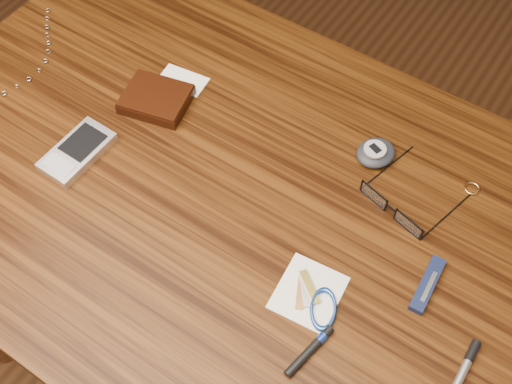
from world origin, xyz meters
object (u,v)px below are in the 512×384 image
notepad_keys (316,301)px  pocket_knife (427,285)px  desk (215,216)px  silver_pen (459,381)px  pedometer (376,153)px  pda_phone (77,152)px  eyeglasses (394,207)px  wallet_and_card (157,99)px

notepad_keys → pocket_knife: pocket_knife is taller
desk → silver_pen: 0.44m
pedometer → desk: bearing=-136.4°
pocket_knife → pda_phone: bearing=-169.9°
pocket_knife → silver_pen: bearing=-47.6°
eyeglasses → pocket_knife: eyeglasses is taller
wallet_and_card → silver_pen: wallet_and_card is taller
pocket_knife → eyeglasses: bearing=138.9°
desk → pedometer: size_ratio=13.29×
pedometer → pocket_knife: (0.16, -0.15, -0.01)m
desk → notepad_keys: size_ratio=9.47×
wallet_and_card → notepad_keys: (0.38, -0.15, -0.01)m
desk → wallet_and_card: wallet_and_card is taller
silver_pen → pocket_knife: bearing=132.4°
desk → eyeglasses: eyeglasses is taller
pocket_knife → silver_pen: 0.13m
silver_pen → notepad_keys: bearing=-178.3°
pda_phone → wallet_and_card: bearing=76.9°
desk → pda_phone: bearing=-159.1°
wallet_and_card → desk: bearing=-24.7°
desk → pedometer: 0.27m
desk → wallet_and_card: 0.21m
wallet_and_card → pda_phone: size_ratio=1.25×
eyeglasses → silver_pen: (0.18, -0.17, -0.01)m
notepad_keys → silver_pen: size_ratio=0.77×
notepad_keys → silver_pen: bearing=1.7°
wallet_and_card → silver_pen: 0.60m
desk → silver_pen: (0.42, -0.07, 0.11)m
pedometer → pocket_knife: 0.22m
pda_phone → silver_pen: 0.61m
desk → pda_phone: 0.23m
eyeglasses → notepad_keys: (-0.02, -0.18, -0.01)m
pedometer → pda_phone: bearing=-146.7°
pedometer → silver_pen: bearing=-45.1°
desk → pedometer: bearing=43.6°
notepad_keys → pedometer: bearing=100.7°
pedometer → notepad_keys: 0.25m
pedometer → silver_pen: 0.34m
eyeglasses → notepad_keys: size_ratio=1.33×
eyeglasses → silver_pen: 0.25m
eyeglasses → notepad_keys: 0.18m
wallet_and_card → eyeglasses: (0.40, 0.03, 0.00)m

